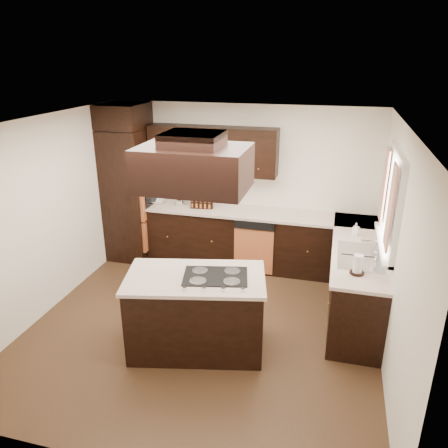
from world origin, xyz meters
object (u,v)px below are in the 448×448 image
Objects in this scene: oven_column at (130,195)px; range_hood at (194,168)px; island at (196,314)px; spice_rack at (202,199)px.

range_hood is (1.88, -2.25, 1.10)m from oven_column.
oven_column is 3.13m from range_hood.
spice_rack is at bearing 93.09° from island.
island is 1.40× the size of range_hood.
oven_column is 2.02× the size of range_hood.
oven_column is 1.21m from spice_rack.
spice_rack reaches higher than island.
range_hood is at bearing -50.26° from oven_column.
oven_column is 6.10× the size of spice_rack.
range_hood is 2.63m from spice_rack.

